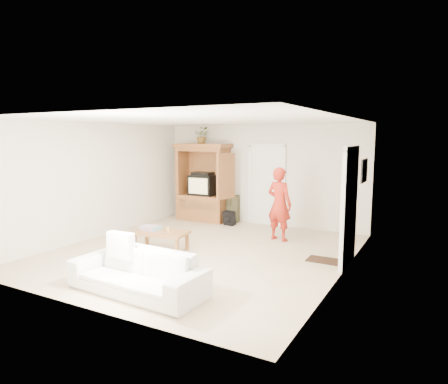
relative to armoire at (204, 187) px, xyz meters
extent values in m
plane|color=tan|center=(1.58, -2.66, -0.91)|extent=(6.00, 6.00, 0.00)
plane|color=white|center=(1.58, -2.66, 1.69)|extent=(6.00, 6.00, 0.00)
plane|color=silver|center=(1.58, 0.34, 0.39)|extent=(5.50, 0.00, 5.50)
plane|color=silver|center=(1.58, -5.66, 0.39)|extent=(5.50, 0.00, 5.50)
plane|color=silver|center=(-1.17, -2.66, 0.39)|extent=(0.00, 6.00, 6.00)
plane|color=silver|center=(4.33, -2.66, 0.39)|extent=(0.00, 6.00, 6.00)
cube|color=#9A5C2F|center=(-0.02, -0.01, -0.56)|extent=(1.40, 0.60, 0.70)
cube|color=#9A5C2F|center=(-0.67, -0.01, 0.39)|extent=(0.10, 0.60, 1.20)
cube|color=#9A5C2F|center=(0.63, -0.01, 0.39)|extent=(0.10, 0.60, 1.20)
cube|color=#9A5C2F|center=(-0.02, 0.26, 0.39)|extent=(1.40, 0.06, 1.20)
cube|color=#9A5C2F|center=(-0.02, -0.01, 1.04)|extent=(1.40, 0.60, 0.10)
cube|color=#9A5C2F|center=(-0.02, -0.01, 1.14)|extent=(1.52, 0.68, 0.10)
cube|color=#9A5C2F|center=(0.96, -0.48, 0.39)|extent=(0.16, 0.67, 1.15)
cube|color=black|center=(-0.02, 0.02, 0.07)|extent=(0.70, 0.52, 0.55)
cube|color=tan|center=(-0.02, -0.25, 0.07)|extent=(0.58, 0.02, 0.42)
cube|color=black|center=(-0.02, -0.01, 0.38)|extent=(0.55, 0.35, 0.08)
cube|color=#966233|center=(-0.02, -0.30, -0.46)|extent=(1.19, 0.03, 0.25)
cube|color=white|center=(1.73, 0.31, 0.11)|extent=(0.85, 0.05, 2.04)
cube|color=black|center=(4.30, -2.06, 0.11)|extent=(0.05, 0.90, 2.04)
cube|color=black|center=(4.31, -0.76, 0.69)|extent=(0.03, 0.60, 0.48)
cube|color=#382316|center=(3.88, -2.06, -0.90)|extent=(0.60, 0.40, 0.02)
imported|color=#4C7238|center=(-0.02, -0.03, 1.41)|extent=(0.51, 0.48, 0.44)
imported|color=#A82416|center=(2.60, -1.05, -0.09)|extent=(0.67, 0.51, 1.63)
imported|color=silver|center=(1.86, -4.90, -0.60)|extent=(2.16, 0.92, 0.62)
cube|color=#966233|center=(0.81, -2.97, -0.54)|extent=(1.15, 0.74, 0.06)
cube|color=#966233|center=(0.38, -3.26, -0.74)|extent=(0.07, 0.07, 0.34)
cube|color=#966233|center=(0.31, -2.82, -0.74)|extent=(0.07, 0.07, 0.34)
cube|color=#966233|center=(1.31, -3.12, -0.74)|extent=(0.07, 0.07, 0.34)
cube|color=#966233|center=(1.24, -2.68, -0.74)|extent=(0.07, 0.07, 0.34)
cube|color=#EC4E52|center=(0.54, -2.97, -0.47)|extent=(0.39, 0.30, 0.08)
cylinder|color=tan|center=(0.96, -2.92, -0.46)|extent=(0.08, 0.08, 0.10)
camera|label=1|loc=(5.68, -9.23, 1.37)|focal=32.00mm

